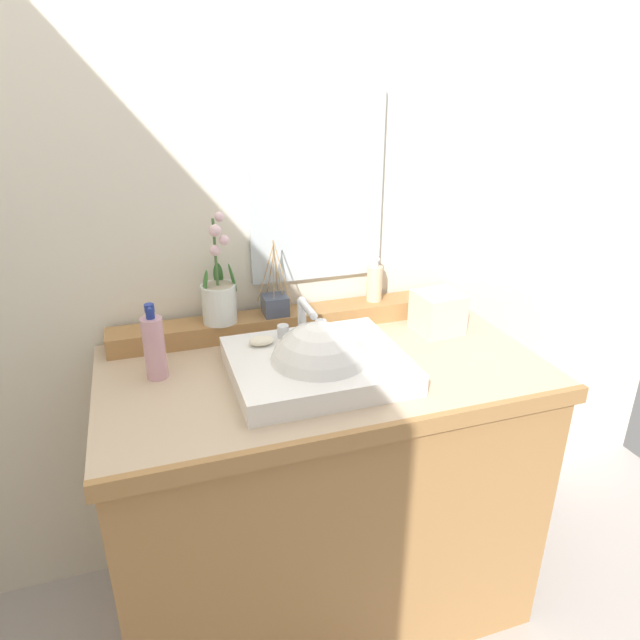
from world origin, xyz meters
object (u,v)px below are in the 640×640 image
(soap_bar, at_px, (261,341))
(reed_diffuser, at_px, (275,304))
(sink_basin, at_px, (318,369))
(soap_dispenser, at_px, (374,282))
(lotion_bottle, at_px, (154,347))
(potted_plant, at_px, (219,296))
(tissue_box, at_px, (438,312))

(soap_bar, height_order, reed_diffuser, reed_diffuser)
(sink_basin, relative_size, soap_dispenser, 2.96)
(reed_diffuser, bearing_deg, lotion_bottle, -153.74)
(sink_basin, distance_m, lotion_bottle, 0.42)
(soap_dispenser, height_order, reed_diffuser, reed_diffuser)
(potted_plant, bearing_deg, tissue_box, -12.75)
(soap_bar, relative_size, lotion_bottle, 0.34)
(potted_plant, relative_size, tissue_box, 2.47)
(potted_plant, relative_size, soap_dispenser, 2.13)
(soap_bar, bearing_deg, sink_basin, -43.40)
(soap_bar, distance_m, tissue_box, 0.56)
(potted_plant, distance_m, soap_dispenser, 0.50)
(reed_diffuser, height_order, tissue_box, reed_diffuser)
(soap_bar, bearing_deg, soap_dispenser, 26.48)
(sink_basin, height_order, tissue_box, sink_basin)
(sink_basin, distance_m, tissue_box, 0.47)
(tissue_box, bearing_deg, soap_bar, -175.18)
(soap_dispenser, bearing_deg, lotion_bottle, -164.54)
(soap_bar, height_order, tissue_box, tissue_box)
(soap_bar, relative_size, reed_diffuser, 0.30)
(potted_plant, bearing_deg, lotion_bottle, -138.30)
(soap_dispenser, height_order, lotion_bottle, soap_dispenser)
(potted_plant, height_order, reed_diffuser, potted_plant)
(soap_bar, distance_m, lotion_bottle, 0.28)
(sink_basin, distance_m, reed_diffuser, 0.32)
(lotion_bottle, xyz_separation_m, tissue_box, (0.84, 0.03, -0.03))
(sink_basin, height_order, lotion_bottle, lotion_bottle)
(soap_bar, relative_size, soap_dispenser, 0.46)
(soap_dispenser, relative_size, tissue_box, 1.16)
(reed_diffuser, bearing_deg, sink_basin, -83.54)
(soap_bar, height_order, lotion_bottle, lotion_bottle)
(soap_bar, bearing_deg, tissue_box, 4.82)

